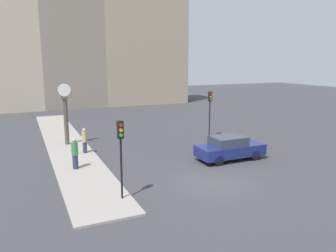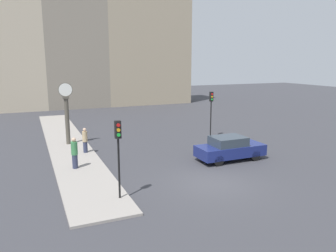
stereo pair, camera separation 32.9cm
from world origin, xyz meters
name	(u,v)px [view 1 (the left image)]	position (x,y,z in m)	size (l,w,h in m)	color
ground_plane	(214,183)	(0.00, 0.00, 0.00)	(120.00, 120.00, 0.00)	#38383D
sidewalk_corner	(66,143)	(-5.80, 11.20, 0.06)	(2.80, 26.40, 0.11)	gray
building_row	(87,49)	(-0.07, 31.58, 7.63)	(27.59, 5.00, 17.34)	#B7A88E
sedan_car	(230,148)	(2.99, 2.99, 0.74)	(4.25, 1.75, 1.49)	navy
traffic_light_near	(121,143)	(-4.85, -0.18, 2.60)	(0.26, 0.24, 3.45)	black
traffic_light_far	(210,105)	(4.98, 8.63, 2.64)	(0.26, 0.24, 3.68)	black
street_clock	(66,114)	(-5.74, 10.66, 2.34)	(0.99, 0.40, 4.43)	#4C473D
pedestrian_green_hoodie	(75,153)	(-6.07, 4.78, 1.00)	(0.36, 0.36, 1.77)	#2D334C
pedestrian_tan_coat	(85,141)	(-4.99, 7.85, 0.94)	(0.33, 0.33, 1.64)	#2D334C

